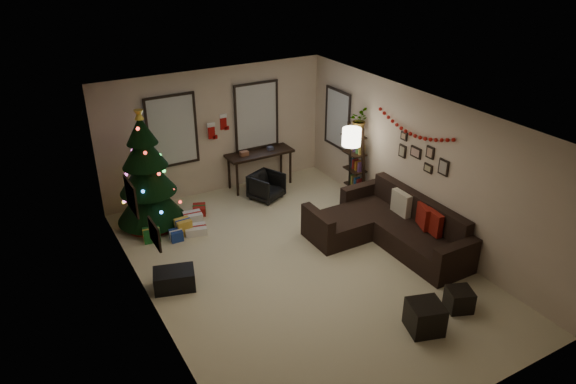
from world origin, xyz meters
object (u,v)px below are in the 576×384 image
object	(u,v)px
christmas_tree	(147,178)
bookshelf	(356,164)
sofa	(389,228)
desk_chair	(266,186)
desk	(260,156)

from	to	relation	value
christmas_tree	bookshelf	distance (m)	4.20
christmas_tree	sofa	distance (m)	4.60
christmas_tree	sofa	world-z (taller)	christmas_tree
christmas_tree	desk_chair	distance (m)	2.56
desk_chair	bookshelf	bearing A→B (deg)	-55.51
desk_chair	christmas_tree	bearing A→B (deg)	152.33
desk_chair	bookshelf	xyz separation A→B (m)	(1.60, -0.96, 0.53)
sofa	desk	xyz separation A→B (m)	(-0.95, 3.31, 0.43)
christmas_tree	sofa	size ratio (longest dim) A/B	0.87
desk	bookshelf	distance (m)	2.15
christmas_tree	bookshelf	xyz separation A→B (m)	(4.05, -1.10, -0.18)
christmas_tree	sofa	xyz separation A→B (m)	(3.59, -2.79, -0.71)
desk_chair	sofa	bearing A→B (deg)	-91.29
christmas_tree	desk_chair	bearing A→B (deg)	-3.23
christmas_tree	desk_chair	xyz separation A→B (m)	(2.45, -0.14, -0.71)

